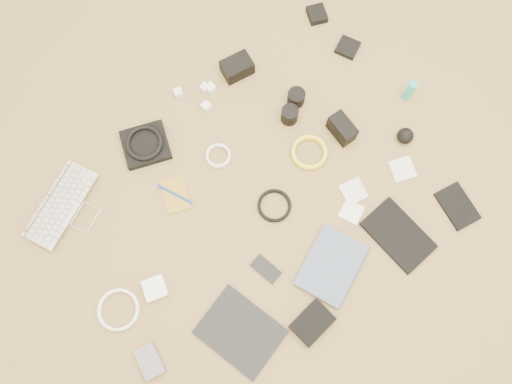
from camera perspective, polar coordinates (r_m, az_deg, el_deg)
laptop at (r=1.85m, az=-20.22°, el=-2.01°), size 0.37×0.32×0.02m
headphone_pouch at (r=1.85m, az=-12.51°, el=5.26°), size 0.20×0.20×0.03m
headphones at (r=1.83m, az=-12.66°, el=5.52°), size 0.18×0.18×0.02m
charger_a at (r=1.91m, az=-8.86°, el=11.15°), size 0.04×0.04×0.03m
charger_b at (r=1.91m, az=-5.21°, el=11.77°), size 0.03×0.03×0.03m
charger_c at (r=1.91m, az=-5.86°, el=11.78°), size 0.03×0.03×0.03m
charger_d at (r=1.87m, az=-5.69°, el=9.73°), size 0.03×0.03×0.03m
dslr_camera at (r=1.92m, az=-2.18°, el=14.05°), size 0.12×0.10×0.06m
lens_pouch at (r=2.08m, az=6.98°, el=19.51°), size 0.09×0.10×0.03m
notebook_olive at (r=1.78m, az=-9.23°, el=-0.29°), size 0.13×0.15×0.01m
pen_blue at (r=1.77m, az=-9.27°, el=-0.23°), size 0.06×0.13×0.01m
cable_white_a at (r=1.80m, az=-4.32°, el=4.12°), size 0.10×0.10×0.01m
lens_a at (r=1.83m, az=3.86°, el=8.79°), size 0.07×0.07×0.07m
lens_b at (r=1.87m, az=4.61°, el=10.71°), size 0.09×0.09×0.06m
card_reader at (r=2.02m, az=10.43°, el=15.93°), size 0.10×0.10×0.02m
power_brick at (r=1.72m, az=-11.45°, el=-10.75°), size 0.09×0.09×0.03m
cable_white_b at (r=1.75m, az=-15.39°, el=-12.84°), size 0.17×0.17×0.01m
cable_black at (r=1.75m, az=2.11°, el=-1.61°), size 0.14×0.14×0.01m
cable_yellow at (r=1.81m, az=6.08°, el=4.44°), size 0.16×0.16×0.01m
flash at (r=1.83m, az=9.80°, el=7.14°), size 0.06×0.11×0.08m
lens_cleaner at (r=1.93m, az=17.11°, el=10.98°), size 0.04×0.04×0.10m
battery_charger at (r=1.72m, az=-12.02°, el=-18.40°), size 0.08×0.11×0.03m
tablet at (r=1.69m, az=-1.79°, el=-15.67°), size 0.25×0.29×0.01m
phone at (r=1.71m, az=1.14°, el=-8.80°), size 0.07×0.11×0.01m
filter_case_left at (r=1.77m, az=10.83°, el=-2.25°), size 0.09×0.09×0.01m
filter_case_mid at (r=1.79m, az=11.06°, el=0.06°), size 0.10×0.10×0.01m
filter_case_right at (r=1.86m, az=16.38°, el=2.51°), size 0.11×0.11×0.01m
air_blower at (r=1.88m, az=16.69°, el=6.17°), size 0.06×0.06×0.06m
drive_case at (r=1.69m, az=6.45°, el=-14.62°), size 0.14×0.10×0.03m
paperback at (r=1.73m, az=11.21°, el=-9.68°), size 0.28×0.25×0.02m
notebook_black_a at (r=1.79m, az=15.94°, el=-4.75°), size 0.15×0.24×0.02m
notebook_black_b at (r=1.88m, az=22.02°, el=-1.50°), size 0.13×0.17×0.01m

